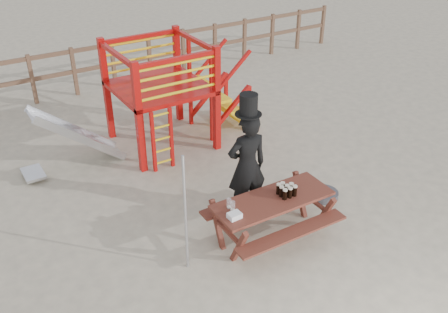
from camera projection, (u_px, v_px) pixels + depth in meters
ground at (257, 241)px, 7.50m from camera, size 60.00×60.00×0.00m
back_fence at (94, 63)px, 12.28m from camera, size 15.09×0.09×1.20m
playground_fort at (157, 95)px, 9.66m from camera, size 4.71×1.84×2.10m
picnic_table at (272, 213)px, 7.38m from camera, size 1.83×1.28×0.70m
man_with_hat at (247, 164)px, 7.66m from camera, size 0.70×0.52×2.08m
metal_pole at (185, 215)px, 6.57m from camera, size 0.04×0.04×1.80m
parasol_base at (324, 194)px, 8.48m from camera, size 0.48×0.48×0.20m
paper_bag at (234, 216)px, 6.83m from camera, size 0.18×0.15×0.08m
stout_pints at (286, 190)px, 7.28m from camera, size 0.25×0.24×0.17m
empty_glasses at (231, 205)px, 6.99m from camera, size 0.07×0.15×0.15m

